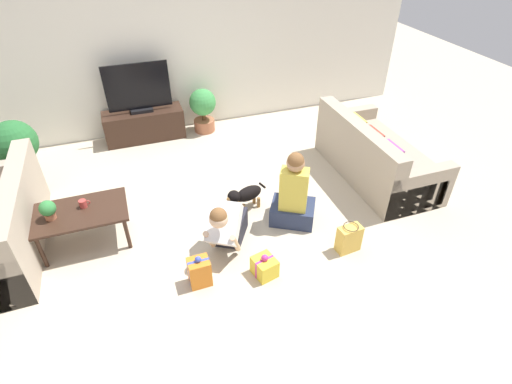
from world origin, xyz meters
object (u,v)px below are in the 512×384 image
(tv_console, at_px, (145,125))
(dog, at_px, (245,195))
(tv, at_px, (138,90))
(person_sitting, at_px, (293,197))
(gift_box_b, at_px, (200,272))
(potted_plant_corner_left, at_px, (16,147))
(mug, at_px, (83,204))
(tabletop_plant, at_px, (48,209))
(potted_plant_back_right, at_px, (203,107))
(sofa_right, at_px, (374,157))
(gift_box_a, at_px, (265,267))
(coffee_table, at_px, (81,215))
(gift_bag_a, at_px, (349,239))
(person_kneeling, at_px, (227,225))

(tv_console, bearing_deg, dog, -67.64)
(tv, height_order, person_sitting, tv)
(tv_console, relative_size, gift_box_b, 3.37)
(potted_plant_corner_left, distance_m, gift_box_b, 3.16)
(dog, height_order, mug, mug)
(mug, bearing_deg, tabletop_plant, -164.49)
(tv_console, distance_m, potted_plant_back_right, 0.99)
(sofa_right, distance_m, person_sitting, 1.58)
(dog, height_order, gift_box_b, gift_box_b)
(potted_plant_corner_left, bearing_deg, person_sitting, -31.91)
(potted_plant_corner_left, xyz_separation_m, tabletop_plant, (0.47, -1.54, -0.01))
(dog, bearing_deg, gift_box_a, -23.31)
(coffee_table, bearing_deg, tv, 67.93)
(coffee_table, height_order, tv_console, tv_console)
(coffee_table, bearing_deg, mug, 53.58)
(tv, height_order, gift_box_a, tv)
(gift_bag_a, bearing_deg, gift_box_a, -178.03)
(potted_plant_back_right, height_order, person_sitting, person_sitting)
(potted_plant_corner_left, relative_size, dog, 1.67)
(tv_console, relative_size, mug, 10.39)
(coffee_table, relative_size, gift_box_b, 2.70)
(coffee_table, distance_m, gift_box_a, 2.10)
(tv, bearing_deg, potted_plant_back_right, -2.94)
(sofa_right, xyz_separation_m, gift_box_b, (-2.76, -1.15, -0.14))
(potted_plant_back_right, bearing_deg, tv_console, 177.06)
(tv_console, distance_m, person_sitting, 3.09)
(potted_plant_back_right, bearing_deg, gift_box_a, -92.72)
(sofa_right, bearing_deg, person_kneeling, 107.35)
(person_sitting, height_order, gift_box_a, person_sitting)
(mug, bearing_deg, potted_plant_corner_left, 119.21)
(tv_console, height_order, potted_plant_back_right, potted_plant_back_right)
(gift_box_b, bearing_deg, person_kneeling, 45.15)
(gift_box_a, xyz_separation_m, gift_box_b, (-0.66, 0.11, 0.05))
(mug, bearing_deg, tv_console, 68.40)
(person_kneeling, xyz_separation_m, gift_bag_a, (1.26, -0.49, -0.16))
(dog, relative_size, tabletop_plant, 2.53)
(gift_box_a, xyz_separation_m, gift_bag_a, (1.01, 0.03, 0.06))
(tv_console, bearing_deg, mug, -111.60)
(person_kneeling, bearing_deg, person_sitting, 42.19)
(dog, bearing_deg, sofa_right, 78.92)
(potted_plant_back_right, bearing_deg, tabletop_plant, -133.93)
(potted_plant_corner_left, relative_size, mug, 7.85)
(tv_console, bearing_deg, gift_box_b, -87.43)
(potted_plant_corner_left, distance_m, dog, 3.08)
(person_kneeling, relative_size, gift_box_a, 2.76)
(coffee_table, xyz_separation_m, tabletop_plant, (-0.29, -0.03, 0.17))
(potted_plant_back_right, bearing_deg, mug, -130.42)
(potted_plant_corner_left, bearing_deg, gift_box_a, -46.56)
(potted_plant_back_right, relative_size, gift_box_b, 1.98)
(coffee_table, bearing_deg, potted_plant_corner_left, 116.74)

